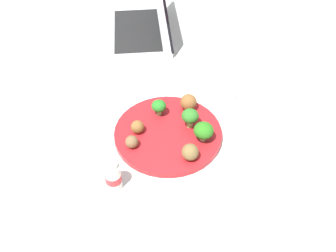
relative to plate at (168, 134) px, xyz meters
The scene contains 14 objects.
ground_plane 0.01m from the plate, ahead, with size 4.00×4.00×0.00m, color beige.
plate is the anchor object (origin of this frame).
broccoli_floret_center 0.07m from the plate, 18.25° to the right, with size 0.04×0.04×0.05m.
broccoli_floret_near_rim 0.10m from the plate, 55.31° to the right, with size 0.05×0.05×0.05m.
broccoli_floret_far_rim 0.08m from the plate, 73.01° to the left, with size 0.04×0.04×0.05m.
meatball_far_rim 0.11m from the plate, 96.94° to the right, with size 0.04×0.04×0.04m, color brown.
meatball_front_left 0.08m from the plate, 142.86° to the left, with size 0.03×0.03×0.03m, color brown.
meatball_mid_left 0.11m from the plate, 20.34° to the left, with size 0.05×0.05×0.05m, color brown.
meatball_near_rim 0.11m from the plate, behind, with size 0.03×0.03×0.03m, color brown.
napkin 0.24m from the plate, ahead, with size 0.17×0.12×0.01m, color white.
fork 0.25m from the plate, ahead, with size 0.12×0.03×0.01m.
knife 0.25m from the plate, ahead, with size 0.15×0.03×0.01m.
yogurt_bottle 0.21m from the plate, 165.22° to the right, with size 0.04×0.04×0.08m.
laptop 0.51m from the plate, 61.57° to the left, with size 0.36×0.39×0.21m.
Camera 1 is at (-0.43, -0.56, 0.73)m, focal length 41.46 mm.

